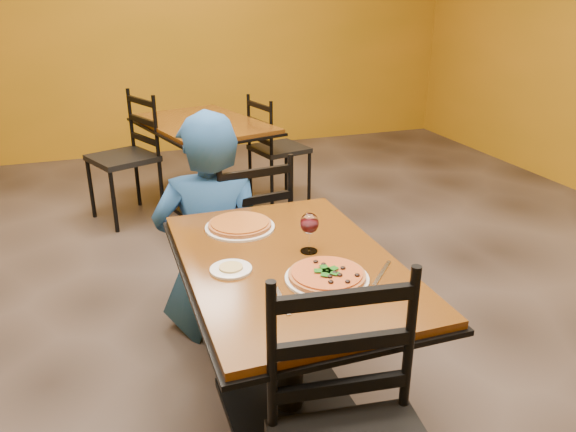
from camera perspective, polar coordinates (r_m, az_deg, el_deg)
name	(u,v)px	position (r m, az deg, el deg)	size (l,w,h in m)	color
floor	(258,347)	(2.98, -3.13, -13.32)	(7.00, 8.00, 0.01)	black
wall_back	(148,14)	(6.37, -14.19, 19.56)	(7.00, 0.01, 3.00)	#BB7814
table_main	(289,302)	(2.28, 0.15, -8.87)	(0.83, 1.23, 0.75)	brown
table_second	(204,145)	(4.62, -8.66, 7.26)	(1.12, 1.40, 0.75)	brown
chair_main_far	(244,232)	(3.10, -4.58, -1.70)	(0.43, 0.43, 0.95)	black
chair_second_left	(123,159)	(4.57, -16.68, 5.67)	(0.45, 0.45, 1.00)	black
chair_second_right	(279,149)	(4.80, -0.91, 6.90)	(0.42, 0.42, 0.92)	black
diner	(211,224)	(2.91, -7.98, -0.85)	(0.60, 0.40, 1.21)	#194B8B
plate_main	(327,278)	(2.04, 4.03, -6.42)	(0.31, 0.31, 0.01)	white
pizza_main	(327,274)	(2.03, 4.04, -6.03)	(0.28, 0.28, 0.02)	#95110A
plate_far	(240,227)	(2.47, -4.97, -1.16)	(0.31, 0.31, 0.01)	white
pizza_far	(240,224)	(2.46, -4.99, -0.82)	(0.28, 0.28, 0.02)	#BF6C24
side_plate	(231,269)	(2.11, -5.90, -5.49)	(0.16, 0.16, 0.01)	white
dip	(231,267)	(2.11, -5.91, -5.27)	(0.09, 0.09, 0.01)	tan
wine_glass	(309,231)	(2.21, 2.21, -1.57)	(0.08, 0.08, 0.18)	white
fork	(282,300)	(1.91, -0.61, -8.70)	(0.01, 0.19, 0.00)	silver
knife	(382,273)	(2.11, 9.65, -5.80)	(0.01, 0.21, 0.00)	silver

